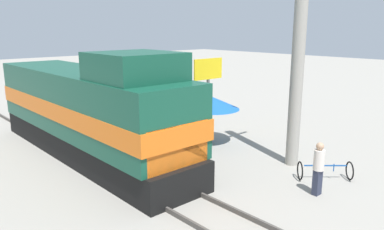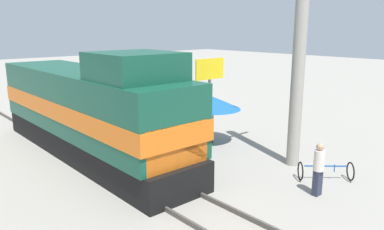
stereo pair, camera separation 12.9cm
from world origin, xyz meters
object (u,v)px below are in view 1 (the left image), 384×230
Objects in this scene: locomotive at (91,112)px; person_bystander at (318,167)px; bicycle at (325,170)px; vendor_umbrella at (212,103)px; billboard_sign at (208,75)px; utility_pole at (300,27)px.

person_bystander is (3.62, -8.21, -0.98)m from locomotive.
locomotive is 9.33m from bicycle.
billboard_sign reaches higher than vendor_umbrella.
vendor_umbrella is at bearing 76.94° from person_bystander.
locomotive is 5.43m from vendor_umbrella.
person_bystander is at bearing -112.59° from billboard_sign.
locomotive is 9.02m from person_bystander.
vendor_umbrella is at bearing 94.93° from utility_pole.
utility_pole is (5.43, -6.07, 3.39)m from locomotive.
bicycle is (1.33, 0.46, -0.62)m from person_bystander.
bicycle is at bearing -57.41° from locomotive.
utility_pole is at bearing 26.81° from bicycle.
bicycle is at bearing 18.93° from person_bystander.
billboard_sign is at bearing 4.36° from locomotive.
billboard_sign is 8.96m from bicycle.
utility_pole is at bearing -85.07° from vendor_umbrella.
locomotive is at bearing 75.23° from bicycle.
billboard_sign is at bearing 48.72° from vendor_umbrella.
billboard_sign reaches higher than bicycle.
locomotive is at bearing 113.81° from person_bystander.
vendor_umbrella is 0.69× the size of billboard_sign.
person_bystander reaches higher than bicycle.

